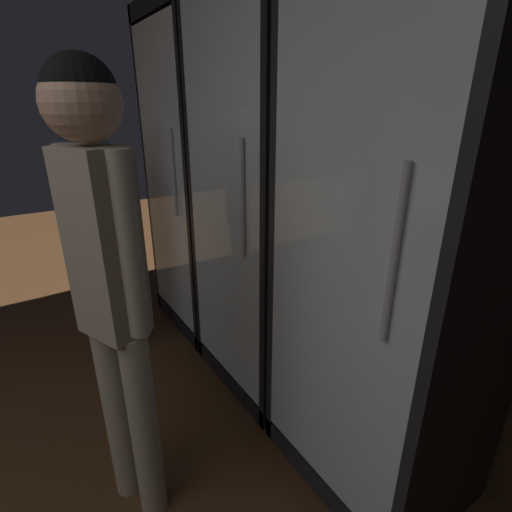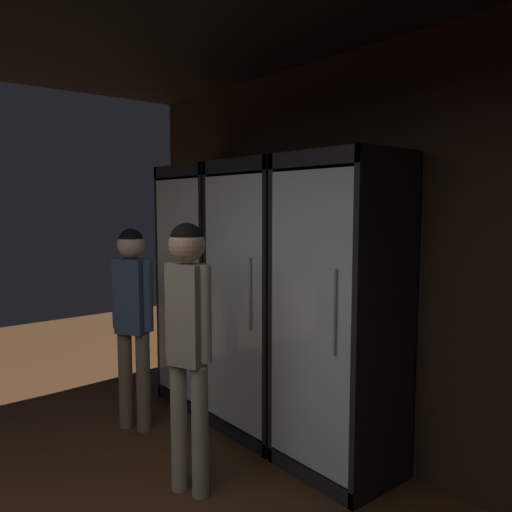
{
  "view_description": "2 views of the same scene",
  "coord_description": "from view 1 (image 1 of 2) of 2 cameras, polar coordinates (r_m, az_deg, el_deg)",
  "views": [
    {
      "loc": [
        0.5,
        1.58,
        1.52
      ],
      "look_at": [
        -1.12,
        2.62,
        0.76
      ],
      "focal_mm": 27.05,
      "sensor_mm": 36.0,
      "label": 1
    },
    {
      "loc": [
        1.85,
        0.23,
        1.76
      ],
      "look_at": [
        -1.21,
        2.72,
        1.36
      ],
      "focal_mm": 35.8,
      "sensor_mm": 36.0,
      "label": 2
    }
  ],
  "objects": [
    {
      "name": "cooler_far_left",
      "position": [
        2.69,
        -6.63,
        10.55
      ],
      "size": [
        0.75,
        0.6,
        2.08
      ],
      "color": "black",
      "rests_on": "ground"
    },
    {
      "name": "cooler_left",
      "position": [
        2.03,
        3.25,
        7.47
      ],
      "size": [
        0.75,
        0.6,
        2.08
      ],
      "color": "black",
      "rests_on": "ground"
    },
    {
      "name": "cooler_center",
      "position": [
        1.5,
        20.79,
        0.45
      ],
      "size": [
        0.75,
        0.6,
        2.08
      ],
      "color": "black",
      "rests_on": "ground"
    },
    {
      "name": "shopper_near",
      "position": [
        1.31,
        -21.21,
        -1.26
      ],
      "size": [
        0.3,
        0.22,
        1.65
      ],
      "color": "gray",
      "rests_on": "ground"
    },
    {
      "name": "shopper_far",
      "position": [
        2.34,
        -23.19,
        6.09
      ],
      "size": [
        0.32,
        0.26,
        1.57
      ],
      "color": "#72604C",
      "rests_on": "ground"
    }
  ]
}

